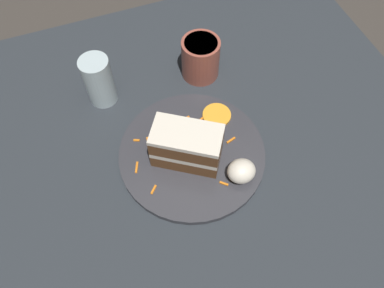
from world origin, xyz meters
TOP-DOWN VIEW (x-y plane):
  - ground_plane at (0.00, 0.00)m, footprint 6.00×6.00m
  - dining_table at (0.00, 0.00)m, footprint 0.95×1.01m
  - plate at (0.06, -0.03)m, footprint 0.30×0.30m
  - cake_slice at (0.07, -0.02)m, footprint 0.15×0.13m
  - cream_dollop at (-0.01, 0.05)m, footprint 0.05×0.05m
  - orange_garnish at (-0.02, -0.09)m, footprint 0.06×0.06m
  - carrot_shreds_scatter at (0.08, -0.05)m, footprint 0.22×0.18m
  - drinking_glass at (0.19, -0.24)m, footprint 0.06×0.06m
  - coffee_mug at (-0.04, -0.23)m, footprint 0.09×0.09m

SIDE VIEW (x-z plane):
  - ground_plane at x=0.00m, z-range 0.00..0.00m
  - dining_table at x=0.00m, z-range 0.00..0.03m
  - plate at x=0.06m, z-range 0.03..0.05m
  - carrot_shreds_scatter at x=0.08m, z-range 0.05..0.05m
  - orange_garnish at x=-0.02m, z-range 0.05..0.05m
  - cream_dollop at x=-0.01m, z-range 0.05..0.09m
  - drinking_glass at x=0.19m, z-range 0.03..0.14m
  - coffee_mug at x=-0.04m, z-range 0.04..0.13m
  - cake_slice at x=0.07m, z-range 0.05..0.14m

